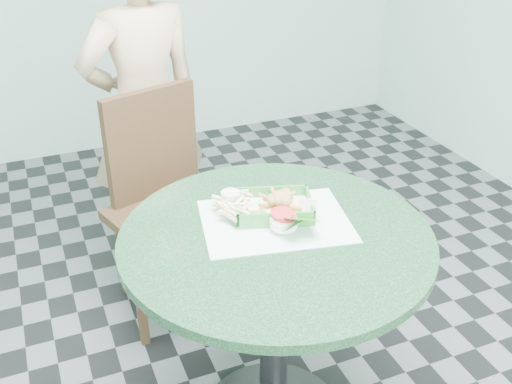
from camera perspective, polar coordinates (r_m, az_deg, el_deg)
name	(u,v)px	position (r m, az deg, el deg)	size (l,w,h in m)	color
cafe_table	(275,286)	(1.84, 1.84, -8.94)	(0.91, 0.91, 0.75)	#2E2E30
dining_chair	(161,190)	(2.47, -9.01, 0.15)	(0.41, 0.41, 0.93)	#432210
diner_person	(145,110)	(2.64, -10.55, 7.69)	(0.56, 0.37, 1.54)	tan
placemat	(275,227)	(1.79, 1.84, -3.31)	(0.43, 0.32, 0.00)	silver
food_basket	(273,215)	(1.82, 1.66, -2.20)	(0.23, 0.17, 0.05)	#2E8836
crab_sandwich	(280,205)	(1.81, 2.31, -1.28)	(0.12, 0.12, 0.07)	#F7C77A
fries_pile	(241,217)	(1.77, -1.45, -2.42)	(0.12, 0.13, 0.05)	beige
sauce_ramekin	(230,208)	(1.79, -2.52, -1.56)	(0.06, 0.06, 0.03)	white
garnish_cup	(297,223)	(1.74, 3.89, -3.01)	(0.12, 0.12, 0.05)	white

